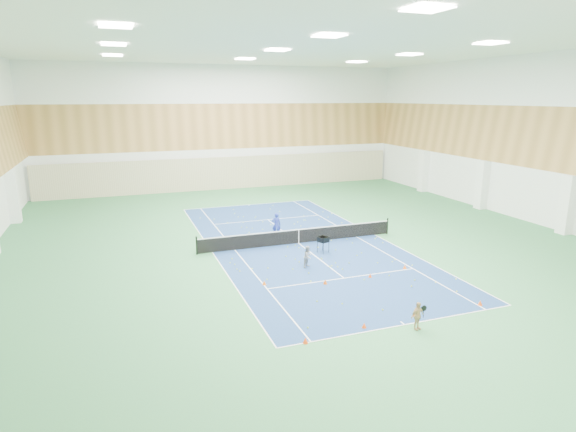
{
  "coord_description": "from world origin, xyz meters",
  "views": [
    {
      "loc": [
        -10.55,
        -27.04,
        8.98
      ],
      "look_at": [
        -0.93,
        -0.58,
        2.0
      ],
      "focal_mm": 30.0,
      "sensor_mm": 36.0,
      "label": 1
    }
  ],
  "objects_px": {
    "tennis_net": "(299,235)",
    "child_apron": "(417,316)",
    "ball_cart": "(323,245)",
    "coach": "(276,225)",
    "child_court": "(308,257)"
  },
  "relations": [
    {
      "from": "tennis_net",
      "to": "child_court",
      "type": "distance_m",
      "value": 4.33
    },
    {
      "from": "coach",
      "to": "child_court",
      "type": "distance_m",
      "value": 6.17
    },
    {
      "from": "coach",
      "to": "child_apron",
      "type": "distance_m",
      "value": 14.38
    },
    {
      "from": "child_apron",
      "to": "ball_cart",
      "type": "distance_m",
      "value": 10.18
    },
    {
      "from": "tennis_net",
      "to": "ball_cart",
      "type": "relative_size",
      "value": 12.98
    },
    {
      "from": "coach",
      "to": "ball_cart",
      "type": "relative_size",
      "value": 1.63
    },
    {
      "from": "tennis_net",
      "to": "ball_cart",
      "type": "height_order",
      "value": "tennis_net"
    },
    {
      "from": "child_apron",
      "to": "ball_cart",
      "type": "relative_size",
      "value": 1.18
    },
    {
      "from": "tennis_net",
      "to": "child_court",
      "type": "xyz_separation_m",
      "value": [
        -1.09,
        -4.19,
        0.04
      ]
    },
    {
      "from": "tennis_net",
      "to": "child_apron",
      "type": "relative_size",
      "value": 11.04
    },
    {
      "from": "coach",
      "to": "ball_cart",
      "type": "xyz_separation_m",
      "value": [
        1.51,
        -4.17,
        -0.31
      ]
    },
    {
      "from": "tennis_net",
      "to": "ball_cart",
      "type": "bearing_deg",
      "value": -72.52
    },
    {
      "from": "tennis_net",
      "to": "coach",
      "type": "bearing_deg",
      "value": 112.54
    },
    {
      "from": "child_apron",
      "to": "ball_cart",
      "type": "xyz_separation_m",
      "value": [
        0.46,
        10.17,
        -0.09
      ]
    },
    {
      "from": "child_court",
      "to": "ball_cart",
      "type": "distance_m",
      "value": 2.68
    }
  ]
}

